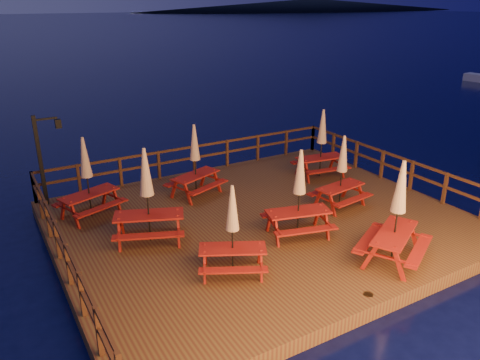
{
  "coord_description": "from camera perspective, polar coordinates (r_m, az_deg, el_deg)",
  "views": [
    {
      "loc": [
        -7.15,
        -10.99,
        6.78
      ],
      "look_at": [
        -0.41,
        0.6,
        1.57
      ],
      "focal_mm": 35.0,
      "sensor_mm": 36.0,
      "label": 1
    }
  ],
  "objects": [
    {
      "name": "ground",
      "position": [
        14.76,
        2.55,
        -6.14
      ],
      "size": [
        500.0,
        500.0,
        0.0
      ],
      "primitive_type": "plane",
      "color": "#050832",
      "rests_on": "ground"
    },
    {
      "name": "deck",
      "position": [
        14.67,
        2.57,
        -5.45
      ],
      "size": [
        12.0,
        10.0,
        0.4
      ],
      "primitive_type": "cube",
      "color": "#4E2719",
      "rests_on": "ground"
    },
    {
      "name": "deck_piles",
      "position": [
        14.9,
        2.53,
        -7.17
      ],
      "size": [
        11.44,
        9.44,
        1.4
      ],
      "color": "#3C2513",
      "rests_on": "ground"
    },
    {
      "name": "railing",
      "position": [
        15.67,
        -0.88,
        0.23
      ],
      "size": [
        11.8,
        9.75,
        1.1
      ],
      "color": "#3C2513",
      "rests_on": "deck"
    },
    {
      "name": "lamp_post",
      "position": [
        16.29,
        -22.76,
        3.2
      ],
      "size": [
        0.85,
        0.18,
        3.0
      ],
      "color": "black",
      "rests_on": "deck"
    },
    {
      "name": "headland_right",
      "position": [
        308.23,
        8.93,
        20.37
      ],
      "size": [
        230.4,
        86.4,
        7.0
      ],
      "primitive_type": "ellipsoid",
      "color": "black",
      "rests_on": "ground"
    },
    {
      "name": "picnic_table_0",
      "position": [
        14.99,
        -18.16,
        0.45
      ],
      "size": [
        2.18,
        1.98,
        2.56
      ],
      "rotation": [
        0.0,
        0.0,
        0.34
      ],
      "color": "maroon",
      "rests_on": "deck"
    },
    {
      "name": "picnic_table_1",
      "position": [
        12.37,
        18.67,
        -3.56
      ],
      "size": [
        2.44,
        2.3,
        2.75
      ],
      "rotation": [
        0.0,
        0.0,
        0.49
      ],
      "color": "maroon",
      "rests_on": "deck"
    },
    {
      "name": "picnic_table_2",
      "position": [
        11.29,
        -0.93,
        -5.98
      ],
      "size": [
        2.08,
        1.95,
        2.35
      ],
      "rotation": [
        0.0,
        0.0,
        -0.48
      ],
      "color": "maroon",
      "rests_on": "deck"
    },
    {
      "name": "picnic_table_3",
      "position": [
        12.96,
        -11.26,
        -1.71
      ],
      "size": [
        2.36,
        2.18,
        2.73
      ],
      "rotation": [
        0.0,
        0.0,
        -0.39
      ],
      "color": "maroon",
      "rests_on": "deck"
    },
    {
      "name": "picnic_table_4",
      "position": [
        15.91,
        -5.5,
        2.55
      ],
      "size": [
        2.16,
        1.98,
        2.52
      ],
      "rotation": [
        0.0,
        0.0,
        0.36
      ],
      "color": "maroon",
      "rests_on": "deck"
    },
    {
      "name": "picnic_table_5",
      "position": [
        15.3,
        12.31,
        1.14
      ],
      "size": [
        1.85,
        1.6,
        2.41
      ],
      "rotation": [
        0.0,
        0.0,
        0.13
      ],
      "color": "maroon",
      "rests_on": "deck"
    },
    {
      "name": "picnic_table_6",
      "position": [
        17.85,
        9.92,
        4.54
      ],
      "size": [
        2.01,
        1.73,
        2.6
      ],
      "rotation": [
        0.0,
        0.0,
        -0.14
      ],
      "color": "maroon",
      "rests_on": "deck"
    },
    {
      "name": "picnic_table_7",
      "position": [
        13.13,
        7.24,
        -1.5
      ],
      "size": [
        2.13,
        1.9,
        2.59
      ],
      "rotation": [
        0.0,
        0.0,
        -0.26
      ],
      "color": "maroon",
      "rests_on": "deck"
    }
  ]
}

